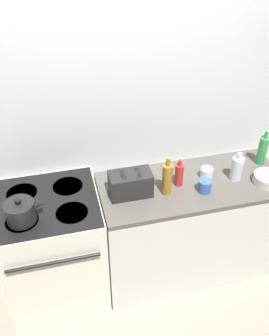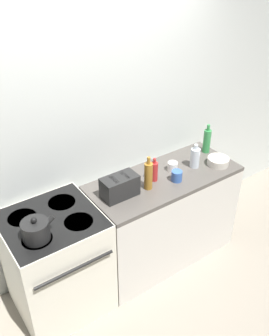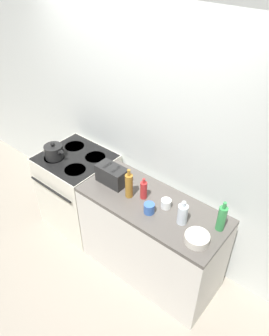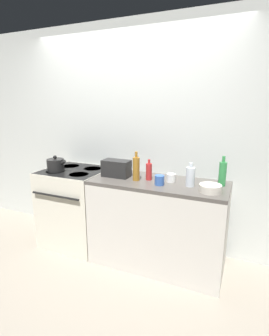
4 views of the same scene
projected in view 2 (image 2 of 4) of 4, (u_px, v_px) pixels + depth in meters
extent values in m
plane|color=gray|center=(138.00, 296.00, 3.32)|extent=(12.00, 12.00, 0.00)
cube|color=silver|center=(88.00, 135.00, 3.13)|extent=(8.00, 0.05, 2.60)
cube|color=silver|center=(57.00, 263.00, 3.03)|extent=(0.72, 0.68, 0.93)
cube|color=black|center=(50.00, 220.00, 2.79)|extent=(0.71, 0.67, 0.02)
cylinder|color=black|center=(37.00, 240.00, 2.61)|extent=(0.22, 0.22, 0.01)
cylinder|color=black|center=(79.00, 222.00, 2.76)|extent=(0.22, 0.22, 0.01)
cylinder|color=black|center=(22.00, 218.00, 2.80)|extent=(0.22, 0.22, 0.01)
cylinder|color=black|center=(62.00, 203.00, 2.96)|extent=(0.22, 0.22, 0.01)
cylinder|color=black|center=(75.00, 269.00, 2.64)|extent=(0.61, 0.02, 0.02)
cube|color=silver|center=(163.00, 219.00, 3.52)|extent=(1.38, 0.59, 0.89)
cube|color=#514C47|center=(165.00, 178.00, 3.27)|extent=(1.38, 0.59, 0.04)
cylinder|color=black|center=(36.00, 231.00, 2.57)|extent=(0.19, 0.19, 0.14)
sphere|color=black|center=(34.00, 220.00, 2.52)|extent=(0.04, 0.04, 0.04)
cylinder|color=black|center=(48.00, 222.00, 2.60)|extent=(0.11, 0.04, 0.09)
cube|color=black|center=(120.00, 187.00, 2.98)|extent=(0.29, 0.16, 0.18)
cube|color=black|center=(114.00, 180.00, 2.91)|extent=(0.04, 0.11, 0.01)
cube|color=black|center=(125.00, 176.00, 2.96)|extent=(0.04, 0.11, 0.01)
cylinder|color=#338C47|center=(207.00, 141.00, 3.57)|extent=(0.07, 0.07, 0.23)
cylinder|color=#338C47|center=(208.00, 128.00, 3.49)|extent=(0.03, 0.03, 0.06)
cylinder|color=#9E6B23|center=(148.00, 176.00, 3.05)|extent=(0.07, 0.07, 0.24)
cylinder|color=#9E6B23|center=(149.00, 161.00, 2.97)|extent=(0.03, 0.03, 0.06)
cylinder|color=#B72828|center=(154.00, 172.00, 3.17)|extent=(0.06, 0.06, 0.17)
cylinder|color=#B72828|center=(155.00, 161.00, 3.12)|extent=(0.02, 0.02, 0.04)
cylinder|color=silver|center=(195.00, 158.00, 3.35)|extent=(0.09, 0.09, 0.18)
cylinder|color=silver|center=(196.00, 147.00, 3.29)|extent=(0.03, 0.03, 0.05)
cylinder|color=white|center=(173.00, 166.00, 3.33)|extent=(0.09, 0.09, 0.08)
cylinder|color=#3860B2|center=(177.00, 176.00, 3.19)|extent=(0.09, 0.09, 0.09)
cylinder|color=beige|center=(218.00, 161.00, 3.41)|extent=(0.20, 0.20, 0.07)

